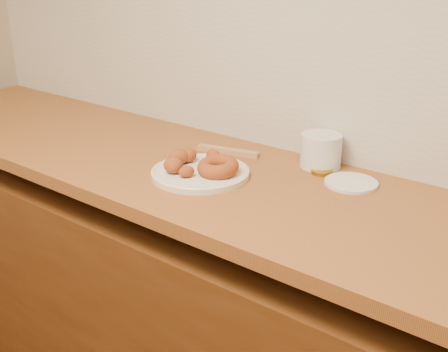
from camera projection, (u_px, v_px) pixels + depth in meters
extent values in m
cube|color=tan|center=(406.00, 8.00, 1.43)|extent=(4.00, 0.02, 2.70)
cube|color=brown|center=(149.00, 159.00, 1.76)|extent=(2.30, 0.62, 0.04)
cube|color=#B9B6A7|center=(398.00, 67.00, 1.48)|extent=(3.60, 0.02, 0.60)
cylinder|color=beige|center=(200.00, 173.00, 1.57)|extent=(0.28, 0.28, 0.02)
torus|color=#9C4918|center=(218.00, 167.00, 1.54)|extent=(0.12, 0.12, 0.05)
ellipsoid|color=#9C4918|center=(189.00, 155.00, 1.62)|extent=(0.05, 0.06, 0.04)
ellipsoid|color=#9C4918|center=(179.00, 157.00, 1.60)|extent=(0.07, 0.07, 0.05)
ellipsoid|color=#9C4918|center=(173.00, 165.00, 1.54)|extent=(0.06, 0.06, 0.04)
ellipsoid|color=#9C4918|center=(186.00, 172.00, 1.52)|extent=(0.05, 0.05, 0.03)
ellipsoid|color=#9C4918|center=(213.00, 156.00, 1.62)|extent=(0.05, 0.05, 0.04)
cylinder|color=silver|center=(321.00, 151.00, 1.62)|extent=(0.14, 0.14, 0.10)
cylinder|color=silver|center=(351.00, 183.00, 1.51)|extent=(0.16, 0.16, 0.01)
cylinder|color=olive|center=(322.00, 171.00, 1.59)|extent=(0.06, 0.06, 0.01)
cube|color=#A8794C|center=(228.00, 151.00, 1.74)|extent=(0.20, 0.07, 0.02)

